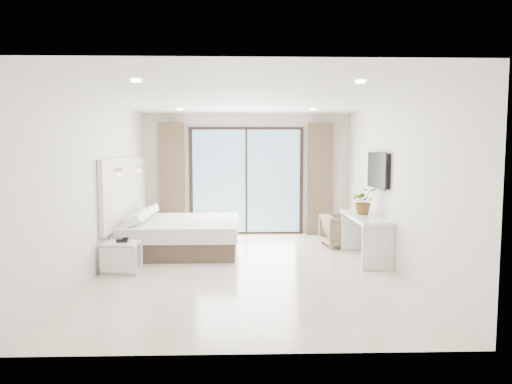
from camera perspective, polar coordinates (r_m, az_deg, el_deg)
The scene contains 8 objects.
ground at distance 7.42m, azimuth -1.03°, elevation -9.52°, with size 6.20×6.20×0.00m, color beige.
room_shell at distance 8.07m, azimuth -2.52°, elevation 3.04°, with size 4.62×6.22×2.72m.
bed at distance 8.70m, azimuth -9.43°, elevation -5.31°, with size 2.11×2.01×0.73m.
nightstand at distance 7.40m, azimuth -16.46°, elevation -7.85°, with size 0.57×0.49×0.48m.
phone at distance 7.34m, azimuth -16.35°, elevation -5.81°, with size 0.17×0.13×0.06m, color black.
console_desk at distance 8.12m, azimuth 13.52°, elevation -4.28°, with size 0.53×1.69×0.77m.
plant at distance 8.19m, azimuth 13.34°, elevation -1.48°, with size 0.42×0.47×0.37m, color #33662D.
armchair at distance 9.17m, azimuth 10.54°, elevation -4.57°, with size 0.67×0.63×0.69m, color #8F7C5D.
Camera 1 is at (-0.07, -7.17, 1.88)m, focal length 32.00 mm.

